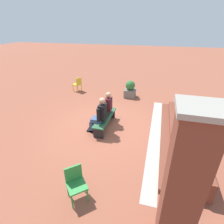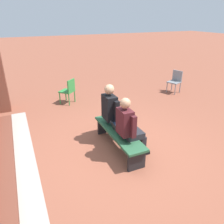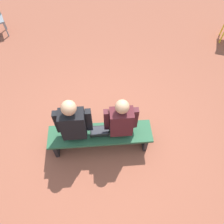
{
  "view_description": "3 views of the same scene",
  "coord_description": "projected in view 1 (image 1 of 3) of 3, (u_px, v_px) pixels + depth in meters",
  "views": [
    {
      "loc": [
        5.77,
        1.9,
        3.7
      ],
      "look_at": [
        0.33,
        0.39,
        0.85
      ],
      "focal_mm": 28.0,
      "sensor_mm": 36.0,
      "label": 1
    },
    {
      "loc": [
        -3.72,
        1.9,
        2.79
      ],
      "look_at": [
        -0.15,
        0.28,
        1.04
      ],
      "focal_mm": 35.0,
      "sensor_mm": 36.0,
      "label": 2
    },
    {
      "loc": [
        -0.02,
        1.9,
        3.75
      ],
      "look_at": [
        -0.18,
        -0.29,
        0.61
      ],
      "focal_mm": 35.0,
      "sensor_mm": 36.0,
      "label": 3
    }
  ],
  "objects": [
    {
      "name": "brick_steps",
      "position": [
        183.0,
        133.0,
        6.24
      ],
      "size": [
        5.24,
        1.2,
        0.6
      ],
      "color": "brown",
      "rests_on": "ground"
    },
    {
      "name": "bench",
      "position": [
        105.0,
        119.0,
        6.88
      ],
      "size": [
        1.8,
        0.44,
        0.45
      ],
      "color": "#285638",
      "rests_on": "ground"
    },
    {
      "name": "person_student",
      "position": [
        106.0,
        107.0,
        7.03
      ],
      "size": [
        0.55,
        0.69,
        1.35
      ],
      "color": "#232328",
      "rests_on": "ground"
    },
    {
      "name": "ground_plane",
      "position": [
        105.0,
        126.0,
        7.09
      ],
      "size": [
        60.0,
        60.0,
        0.0
      ],
      "primitive_type": "plane",
      "color": "brown"
    },
    {
      "name": "plastic_chair_far_right",
      "position": [
        78.0,
        84.0,
        10.55
      ],
      "size": [
        0.54,
        0.54,
        0.84
      ],
      "color": "gold",
      "rests_on": "ground"
    },
    {
      "name": "concrete_strip",
      "position": [
        155.0,
        134.0,
        6.57
      ],
      "size": [
        6.04,
        0.4,
        0.01
      ],
      "primitive_type": "cube",
      "color": "#A8A399",
      "rests_on": "ground"
    },
    {
      "name": "plastic_chair_far_left",
      "position": [
        75.0,
        181.0,
        3.99
      ],
      "size": [
        0.59,
        0.59,
        0.84
      ],
      "color": "#2D893D",
      "rests_on": "ground"
    },
    {
      "name": "person_adult",
      "position": [
        100.0,
        115.0,
        6.37
      ],
      "size": [
        0.58,
        0.73,
        1.41
      ],
      "color": "#384C75",
      "rests_on": "ground"
    },
    {
      "name": "brick_pillar_left_of_steps",
      "position": [
        183.0,
        184.0,
        2.78
      ],
      "size": [
        0.64,
        0.64,
        2.8
      ],
      "color": "brown",
      "rests_on": "ground"
    },
    {
      "name": "planter",
      "position": [
        130.0,
        90.0,
        9.71
      ],
      "size": [
        0.6,
        0.6,
        0.94
      ],
      "color": "#6B665B",
      "rests_on": "ground"
    },
    {
      "name": "laptop",
      "position": [
        105.0,
        116.0,
        6.81
      ],
      "size": [
        0.32,
        0.29,
        0.21
      ],
      "color": "black",
      "rests_on": "bench"
    }
  ]
}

